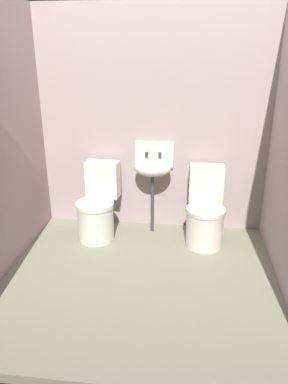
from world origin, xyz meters
TOP-DOWN VIEW (x-y plane):
  - ground_plane at (0.00, 0.00)m, footprint 2.85×2.46m
  - wall_back at (0.00, 1.08)m, footprint 2.85×0.10m
  - toilet_left at (-0.55, 0.68)m, footprint 0.43×0.62m
  - toilet_right at (0.59, 0.68)m, footprint 0.41×0.60m
  - sink at (0.02, 0.87)m, footprint 0.42×0.35m

SIDE VIEW (x-z plane):
  - ground_plane at x=0.00m, z-range -0.08..0.00m
  - toilet_left at x=-0.55m, z-range -0.07..0.71m
  - toilet_right at x=0.59m, z-range -0.07..0.71m
  - sink at x=0.02m, z-range 0.26..1.25m
  - wall_back at x=0.00m, z-range 0.00..2.36m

